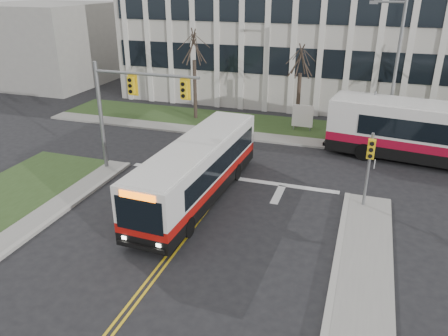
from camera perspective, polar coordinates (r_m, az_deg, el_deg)
ground at (r=17.82m, az=-7.46°, el=-11.76°), size 120.00×120.00×0.00m
sidewalk_cross at (r=29.99m, az=14.10°, el=2.92°), size 44.00×1.60×0.14m
building_lawn at (r=32.64m, az=14.57°, el=4.53°), size 44.00×5.00×0.12m
office_building at (r=43.21m, az=16.85°, el=16.88°), size 40.00×16.00×12.00m
building_annex at (r=51.27m, az=-22.15°, el=14.81°), size 12.00×12.00×8.00m
mast_arm_signal at (r=24.35m, az=-12.77°, el=8.70°), size 6.11×0.38×6.20m
signal_pole_near at (r=21.32m, az=18.47°, el=0.96°), size 0.34×0.39×3.80m
signal_pole_far at (r=29.40m, az=18.88°, el=6.95°), size 0.34×0.39×3.80m
streetlight at (r=29.63m, az=21.23°, el=12.13°), size 2.15×0.25×9.20m
directory_sign at (r=32.06m, az=10.23°, el=6.66°), size 1.50×0.12×2.00m
tree_left at (r=33.81m, az=-3.96°, el=15.38°), size 1.80×1.80×7.70m
tree_mid at (r=31.97m, az=10.00°, el=13.48°), size 1.80×1.80×6.82m
bus_main at (r=21.67m, az=-3.47°, el=-0.43°), size 2.83×11.08×2.93m
bus_cross at (r=28.63m, az=26.76°, el=3.67°), size 13.40×4.61×3.50m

